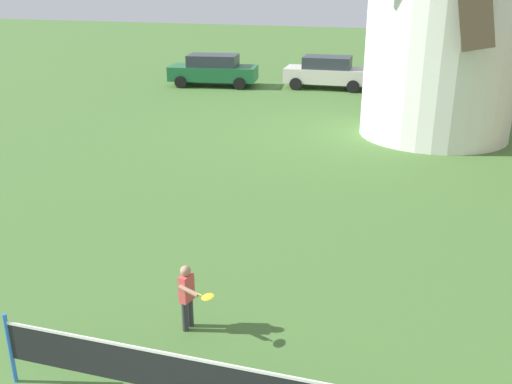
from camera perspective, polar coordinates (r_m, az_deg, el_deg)
tennis_net at (r=7.48m, az=-4.63°, el=-18.12°), size 5.92×0.06×1.10m
player_far at (r=9.29m, az=-6.76°, el=-9.98°), size 0.67×0.58×1.13m
parked_car_green at (r=29.78m, az=-4.25°, el=11.96°), size 4.57×2.37×1.56m
parked_car_cream at (r=29.26m, az=7.03°, el=11.71°), size 4.16×2.01×1.56m
parked_car_black at (r=27.89m, az=15.79°, el=10.65°), size 4.30×2.34×1.56m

